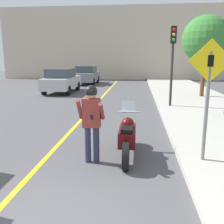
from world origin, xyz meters
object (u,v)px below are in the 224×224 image
Objects in this scene: motorcycle at (127,137)px; traffic_light at (173,51)px; person_biker at (92,116)px; crossing_sign at (208,90)px; street_tree at (206,39)px; parked_car_silver at (61,80)px; parked_car_grey at (87,75)px.

traffic_light reaches higher than motorcycle.
crossing_sign is (2.53, 0.07, 0.62)m from person_biker.
motorcycle is 0.46× the size of street_tree.
street_tree reaches higher than motorcycle.
crossing_sign is 0.63× the size of parked_car_silver.
parked_car_grey is at bearing 101.90° from person_biker.
parked_car_silver reaches higher than motorcycle.
person_biker reaches higher than parked_car_grey.
motorcycle is at bearing -75.27° from parked_car_grey.
person_biker is 0.43× the size of parked_car_silver.
parked_car_silver is (-6.85, 11.66, -0.89)m from crossing_sign.
person_biker is 12.50m from parked_car_silver.
street_tree is 1.11× the size of parked_car_silver.
street_tree reaches higher than crossing_sign.
person_biker reaches higher than parked_car_silver.
street_tree is at bearing 76.67° from crossing_sign.
motorcycle is 0.59× the size of traffic_light.
motorcycle is 0.51× the size of parked_car_silver.
motorcycle is 17.83m from parked_car_grey.
person_biker is (-0.80, -0.46, 0.63)m from motorcycle.
motorcycle is 6.80m from traffic_light.
parked_car_silver is (-5.12, 11.27, 0.35)m from motorcycle.
crossing_sign reaches higher than parked_car_grey.
street_tree is at bearing 66.80° from motorcycle.
traffic_light is at bearing 89.34° from crossing_sign.
parked_car_silver is at bearing 114.44° from motorcycle.
traffic_light is 0.87× the size of parked_car_grey.
street_tree is at bearing -10.88° from parked_car_silver.
traffic_light is 0.87× the size of parked_car_silver.
person_biker is at bearing -111.43° from traffic_light.
person_biker is 0.50× the size of traffic_light.
parked_car_silver is 1.00× the size of parked_car_grey.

